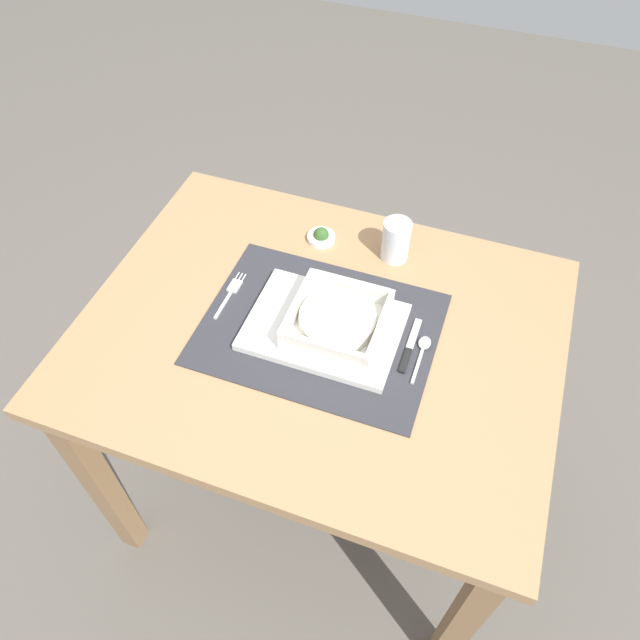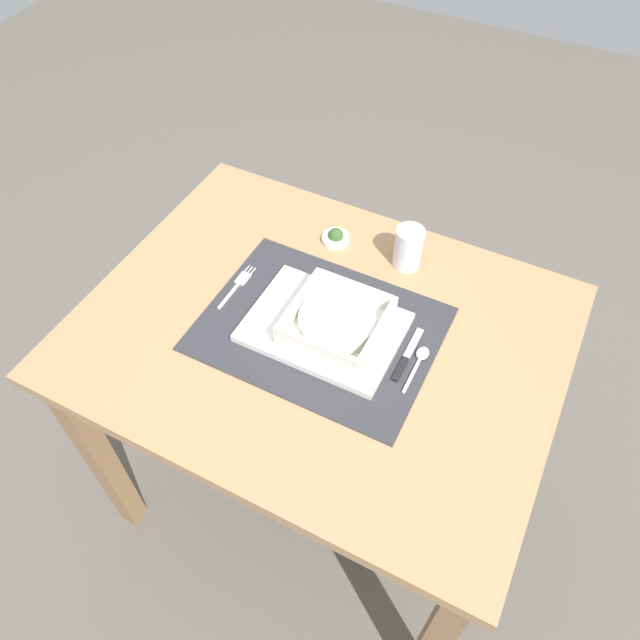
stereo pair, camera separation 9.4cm
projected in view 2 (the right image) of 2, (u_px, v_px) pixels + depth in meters
name	position (u px, v px, depth m)	size (l,w,h in m)	color
ground_plane	(320.00, 483.00, 1.75)	(6.00, 6.00, 0.00)	#59544C
dining_table	(320.00, 360.00, 1.28)	(0.94, 0.73, 0.72)	#A37A51
placemat	(320.00, 329.00, 1.20)	(0.46, 0.35, 0.00)	#2D2D33
serving_plate	(325.00, 326.00, 1.19)	(0.30, 0.21, 0.02)	white
porridge_bowl	(337.00, 323.00, 1.16)	(0.18, 0.18, 0.05)	white
fork	(239.00, 284.00, 1.27)	(0.02, 0.13, 0.00)	silver
spoon	(420.00, 358.00, 1.14)	(0.02, 0.11, 0.01)	silver
butter_knife	(406.00, 358.00, 1.15)	(0.01, 0.14, 0.01)	black
drinking_glass	(408.00, 249.00, 1.28)	(0.06, 0.06, 0.09)	white
condiment_saucer	(336.00, 237.00, 1.35)	(0.06, 0.06, 0.03)	white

